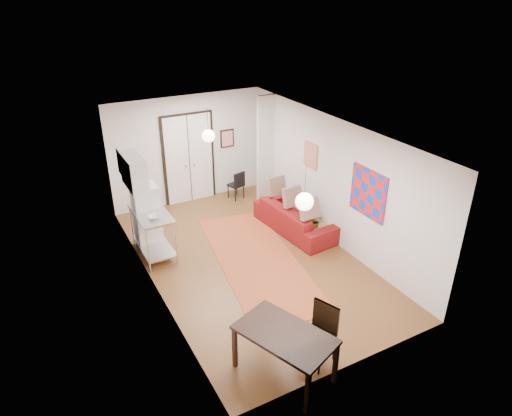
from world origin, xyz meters
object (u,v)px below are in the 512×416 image
sofa (295,218)px  dining_table (285,338)px  kitchen_counter (152,226)px  fridge (147,217)px  dining_chair_near (314,328)px  coffee_table (315,229)px  dining_chair_far (314,328)px  black_side_chair (235,182)px

sofa → dining_table: bearing=140.2°
kitchen_counter → fridge: fridge is taller
kitchen_counter → dining_chair_near: 4.45m
dining_table → dining_chair_near: dining_chair_near is taller
coffee_table → dining_chair_far: (-2.18, -3.05, 0.29)m
dining_chair_near → black_side_chair: 6.30m
dining_chair_far → black_side_chair: size_ratio=1.24×
dining_chair_far → sofa: bearing=130.0°
kitchen_counter → dining_chair_near: kitchen_counter is taller
dining_table → fridge: bearing=98.7°
kitchen_counter → black_side_chair: (2.88, 1.85, -0.23)m
fridge → dining_chair_far: (1.32, -4.59, -0.18)m
sofa → kitchen_counter: 3.39m
dining_chair_near → dining_chair_far: bearing=0.0°
dining_table → dining_chair_near: (0.60, 0.10, -0.14)m
kitchen_counter → black_side_chair: 3.43m
dining_table → coffee_table: bearing=48.6°
kitchen_counter → fridge: size_ratio=0.89×
black_side_chair → kitchen_counter: bearing=18.6°
black_side_chair → dining_chair_near: bearing=61.5°
fridge → dining_chair_far: bearing=-73.4°
sofa → coffee_table: sofa is taller
coffee_table → dining_table: 4.22m
coffee_table → dining_chair_near: size_ratio=0.86×
kitchen_counter → dining_chair_near: bearing=-73.1°
coffee_table → black_side_chair: bearing=101.3°
dining_table → kitchen_counter: bearing=99.3°
coffee_table → kitchen_counter: 3.71m
fridge → coffee_table: bearing=-23.2°
fridge → dining_table: (0.72, -4.70, -0.04)m
kitchen_counter → dining_table: bearing=-80.9°
sofa → coffee_table: 0.65m
dining_chair_far → black_side_chair: bearing=144.2°
coffee_table → fridge: 3.85m
sofa → dining_chair_far: size_ratio=2.29×
fridge → dining_chair_near: fridge is taller
sofa → fridge: bearing=69.5°
dining_table → black_side_chair: 6.57m
kitchen_counter → dining_table: size_ratio=0.81×
kitchen_counter → black_side_chair: bearing=32.5°
dining_table → dining_chair_near: bearing=9.6°
dining_table → black_side_chair: size_ratio=2.06×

